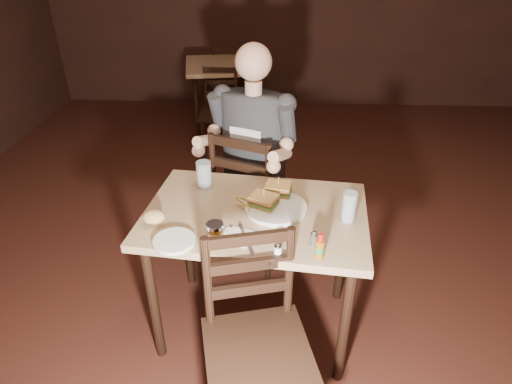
{
  "coord_description": "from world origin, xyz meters",
  "views": [
    {
      "loc": [
        -0.21,
        -2.05,
        1.91
      ],
      "look_at": [
        -0.29,
        -0.27,
        0.85
      ],
      "focal_mm": 30.0,
      "sensor_mm": 36.0,
      "label": 1
    }
  ],
  "objects_px": {
    "side_plate": "(174,242)",
    "bg_chair_near": "(219,114)",
    "glass_right": "(349,207)",
    "chair_far": "(254,196)",
    "diner": "(251,128)",
    "dinner_plate": "(276,208)",
    "hot_sauce": "(320,246)",
    "main_table": "(256,227)",
    "glass_left": "(204,175)",
    "syrup_dispenser": "(215,233)",
    "bg_table": "(224,72)",
    "chair_near": "(258,352)",
    "bg_chair_far": "(230,80)"
  },
  "relations": [
    {
      "from": "glass_right",
      "to": "side_plate",
      "type": "bearing_deg",
      "value": -164.91
    },
    {
      "from": "bg_chair_near",
      "to": "glass_left",
      "type": "xyz_separation_m",
      "value": [
        0.18,
        -2.04,
        0.43
      ]
    },
    {
      "from": "glass_left",
      "to": "hot_sauce",
      "type": "relative_size",
      "value": 1.19
    },
    {
      "from": "bg_chair_far",
      "to": "bg_chair_near",
      "type": "height_order",
      "value": "bg_chair_far"
    },
    {
      "from": "chair_near",
      "to": "glass_right",
      "type": "relative_size",
      "value": 6.21
    },
    {
      "from": "chair_near",
      "to": "main_table",
      "type": "bearing_deg",
      "value": 80.07
    },
    {
      "from": "side_plate",
      "to": "bg_chair_near",
      "type": "bearing_deg",
      "value": 92.76
    },
    {
      "from": "chair_near",
      "to": "bg_chair_near",
      "type": "xyz_separation_m",
      "value": [
        -0.5,
        2.84,
        -0.05
      ]
    },
    {
      "from": "main_table",
      "to": "chair_near",
      "type": "distance_m",
      "value": 0.61
    },
    {
      "from": "hot_sauce",
      "to": "syrup_dispenser",
      "type": "distance_m",
      "value": 0.45
    },
    {
      "from": "bg_table",
      "to": "bg_chair_far",
      "type": "distance_m",
      "value": 0.6
    },
    {
      "from": "glass_left",
      "to": "syrup_dispenser",
      "type": "distance_m",
      "value": 0.5
    },
    {
      "from": "glass_right",
      "to": "dinner_plate",
      "type": "bearing_deg",
      "value": 167.8
    },
    {
      "from": "dinner_plate",
      "to": "side_plate",
      "type": "xyz_separation_m",
      "value": [
        -0.44,
        -0.28,
        -0.0
      ]
    },
    {
      "from": "diner",
      "to": "main_table",
      "type": "bearing_deg",
      "value": -62.4
    },
    {
      "from": "bg_table",
      "to": "side_plate",
      "type": "xyz_separation_m",
      "value": [
        0.12,
        -3.08,
        0.1
      ]
    },
    {
      "from": "syrup_dispenser",
      "to": "bg_chair_far",
      "type": "bearing_deg",
      "value": 101.14
    },
    {
      "from": "glass_right",
      "to": "syrup_dispenser",
      "type": "distance_m",
      "value": 0.63
    },
    {
      "from": "dinner_plate",
      "to": "syrup_dispenser",
      "type": "height_order",
      "value": "syrup_dispenser"
    },
    {
      "from": "glass_left",
      "to": "diner",
      "type": "bearing_deg",
      "value": 56.68
    },
    {
      "from": "dinner_plate",
      "to": "bg_table",
      "type": "bearing_deg",
      "value": 101.35
    },
    {
      "from": "glass_right",
      "to": "chair_far",
      "type": "bearing_deg",
      "value": 124.88
    },
    {
      "from": "main_table",
      "to": "hot_sauce",
      "type": "height_order",
      "value": "hot_sauce"
    },
    {
      "from": "glass_left",
      "to": "syrup_dispenser",
      "type": "bearing_deg",
      "value": -76.04
    },
    {
      "from": "glass_right",
      "to": "hot_sauce",
      "type": "xyz_separation_m",
      "value": [
        -0.16,
        -0.28,
        -0.01
      ]
    },
    {
      "from": "diner",
      "to": "side_plate",
      "type": "bearing_deg",
      "value": -86.63
    },
    {
      "from": "bg_table",
      "to": "glass_left",
      "type": "distance_m",
      "value": 2.6
    },
    {
      "from": "hot_sauce",
      "to": "dinner_plate",
      "type": "bearing_deg",
      "value": 117.07
    },
    {
      "from": "bg_chair_near",
      "to": "hot_sauce",
      "type": "height_order",
      "value": "hot_sauce"
    },
    {
      "from": "diner",
      "to": "dinner_plate",
      "type": "distance_m",
      "value": 0.61
    },
    {
      "from": "chair_near",
      "to": "glass_left",
      "type": "height_order",
      "value": "chair_near"
    },
    {
      "from": "chair_far",
      "to": "hot_sauce",
      "type": "height_order",
      "value": "chair_far"
    },
    {
      "from": "bg_chair_far",
      "to": "bg_table",
      "type": "bearing_deg",
      "value": 91.88
    },
    {
      "from": "bg_table",
      "to": "bg_chair_far",
      "type": "bearing_deg",
      "value": 90.0
    },
    {
      "from": "diner",
      "to": "side_plate",
      "type": "relative_size",
      "value": 5.26
    },
    {
      "from": "main_table",
      "to": "bg_chair_near",
      "type": "height_order",
      "value": "bg_chair_near"
    },
    {
      "from": "chair_near",
      "to": "syrup_dispenser",
      "type": "relative_size",
      "value": 9.33
    },
    {
      "from": "bg_table",
      "to": "chair_far",
      "type": "relative_size",
      "value": 0.97
    },
    {
      "from": "bg_chair_near",
      "to": "main_table",
      "type": "bearing_deg",
      "value": -78.08
    },
    {
      "from": "syrup_dispenser",
      "to": "main_table",
      "type": "bearing_deg",
      "value": 63.81
    },
    {
      "from": "chair_far",
      "to": "dinner_plate",
      "type": "relative_size",
      "value": 3.24
    },
    {
      "from": "chair_near",
      "to": "syrup_dispenser",
      "type": "xyz_separation_m",
      "value": [
        -0.2,
        0.32,
        0.36
      ]
    },
    {
      "from": "main_table",
      "to": "chair_far",
      "type": "height_order",
      "value": "chair_far"
    },
    {
      "from": "hot_sauce",
      "to": "syrup_dispenser",
      "type": "height_order",
      "value": "hot_sauce"
    },
    {
      "from": "chair_near",
      "to": "hot_sauce",
      "type": "distance_m",
      "value": 0.5
    },
    {
      "from": "glass_right",
      "to": "side_plate",
      "type": "relative_size",
      "value": 0.83
    },
    {
      "from": "glass_right",
      "to": "chair_near",
      "type": "bearing_deg",
      "value": -127.57
    },
    {
      "from": "glass_left",
      "to": "side_plate",
      "type": "height_order",
      "value": "glass_left"
    },
    {
      "from": "bg_table",
      "to": "glass_right",
      "type": "height_order",
      "value": "glass_right"
    },
    {
      "from": "side_plate",
      "to": "chair_far",
      "type": "bearing_deg",
      "value": 70.98
    }
  ]
}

